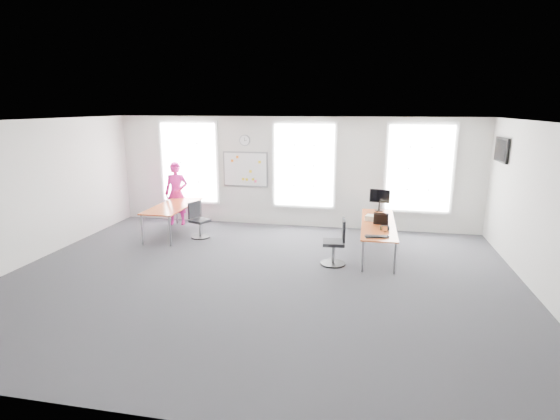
% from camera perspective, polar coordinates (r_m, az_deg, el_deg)
% --- Properties ---
extents(floor, '(10.00, 10.00, 0.00)m').
position_cam_1_polar(floor, '(8.58, -2.83, -8.94)').
color(floor, '#2C2C31').
rests_on(floor, ground).
extents(ceiling, '(10.00, 10.00, 0.00)m').
position_cam_1_polar(ceiling, '(7.95, -3.08, 11.50)').
color(ceiling, white).
rests_on(ceiling, ground).
extents(wall_back, '(10.00, 0.00, 10.00)m').
position_cam_1_polar(wall_back, '(11.99, 1.74, 4.94)').
color(wall_back, silver).
rests_on(wall_back, ground).
extents(wall_front, '(10.00, 0.00, 10.00)m').
position_cam_1_polar(wall_front, '(4.54, -15.56, -9.93)').
color(wall_front, silver).
rests_on(wall_front, ground).
extents(wall_left, '(0.00, 10.00, 10.00)m').
position_cam_1_polar(wall_left, '(10.52, -30.40, 1.91)').
color(wall_left, silver).
rests_on(wall_left, ground).
extents(wall_right, '(0.00, 10.00, 10.00)m').
position_cam_1_polar(wall_right, '(8.46, 32.02, -0.68)').
color(wall_right, silver).
rests_on(wall_right, ground).
extents(window_left, '(1.60, 0.06, 2.20)m').
position_cam_1_polar(window_left, '(12.77, -11.75, 6.10)').
color(window_left, silver).
rests_on(window_left, wall_back).
extents(window_mid, '(1.60, 0.06, 2.20)m').
position_cam_1_polar(window_mid, '(11.89, 3.15, 5.83)').
color(window_mid, silver).
rests_on(window_mid, wall_back).
extents(window_right, '(1.60, 0.06, 2.20)m').
position_cam_1_polar(window_right, '(11.85, 17.73, 5.19)').
color(window_right, silver).
rests_on(window_right, wall_back).
extents(desk_right, '(0.75, 2.80, 0.68)m').
position_cam_1_polar(desk_right, '(10.15, 12.70, -1.92)').
color(desk_right, '#B04F1C').
rests_on(desk_right, ground).
extents(desk_left, '(0.84, 2.11, 0.77)m').
position_cam_1_polar(desk_left, '(11.62, -13.79, 0.30)').
color(desk_left, '#B04F1C').
rests_on(desk_left, ground).
extents(chair_right, '(0.53, 0.53, 0.99)m').
position_cam_1_polar(chair_right, '(9.24, 7.37, -4.53)').
color(chair_right, black).
rests_on(chair_right, ground).
extents(chair_left, '(0.54, 0.53, 0.91)m').
position_cam_1_polar(chair_left, '(11.28, -10.61, -1.55)').
color(chair_left, black).
rests_on(chair_left, ground).
extents(person, '(0.71, 0.54, 1.77)m').
position_cam_1_polar(person, '(12.55, -13.37, 2.10)').
color(person, '#C4187D').
rests_on(person, ground).
extents(whiteboard, '(1.20, 0.03, 0.90)m').
position_cam_1_polar(whiteboard, '(12.25, -4.55, 5.32)').
color(whiteboard, white).
rests_on(whiteboard, wall_back).
extents(wall_clock, '(0.30, 0.04, 0.30)m').
position_cam_1_polar(wall_clock, '(12.16, -4.62, 9.06)').
color(wall_clock, gray).
rests_on(wall_clock, wall_back).
extents(tv, '(0.06, 0.90, 0.55)m').
position_cam_1_polar(tv, '(11.15, 26.99, 7.01)').
color(tv, black).
rests_on(tv, wall_right).
extents(keyboard, '(0.46, 0.25, 0.02)m').
position_cam_1_polar(keyboard, '(9.04, 12.42, -3.42)').
color(keyboard, black).
rests_on(keyboard, desk_right).
extents(mouse, '(0.09, 0.12, 0.04)m').
position_cam_1_polar(mouse, '(9.09, 13.93, -3.37)').
color(mouse, black).
rests_on(mouse, desk_right).
extents(lens_cap, '(0.07, 0.07, 0.01)m').
position_cam_1_polar(lens_cap, '(9.48, 13.55, -2.75)').
color(lens_cap, black).
rests_on(lens_cap, desk_right).
extents(headphones, '(0.19, 0.10, 0.11)m').
position_cam_1_polar(headphones, '(9.56, 13.48, -2.31)').
color(headphones, black).
rests_on(headphones, desk_right).
extents(laptop_sleeve, '(0.34, 0.23, 0.27)m').
position_cam_1_polar(laptop_sleeve, '(9.95, 13.05, -1.20)').
color(laptop_sleeve, black).
rests_on(laptop_sleeve, desk_right).
extents(paper_stack, '(0.40, 0.34, 0.12)m').
position_cam_1_polar(paper_stack, '(10.33, 12.12, -1.03)').
color(paper_stack, beige).
rests_on(paper_stack, desk_right).
extents(monitor, '(0.50, 0.21, 0.56)m').
position_cam_1_polar(monitor, '(11.22, 12.89, 1.52)').
color(monitor, black).
rests_on(monitor, desk_right).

